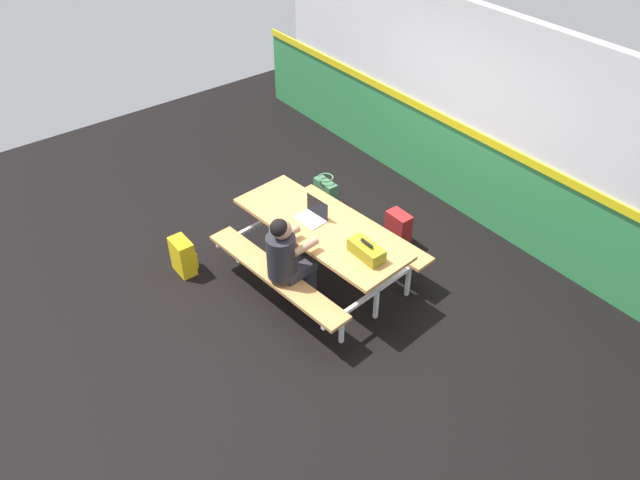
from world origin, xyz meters
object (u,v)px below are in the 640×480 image
picnic_table_main (320,238)px  toolbox_grey (366,250)px  tote_bag_bright (325,192)px  student_nearer (287,256)px  laptop_silver (313,215)px  satchel_spare (399,229)px  backpack_dark (183,256)px

picnic_table_main → toolbox_grey: 0.72m
tote_bag_bright → student_nearer: bearing=-49.6°
laptop_silver → satchel_spare: bearing=78.0°
backpack_dark → toolbox_grey: bearing=35.3°
toolbox_grey → backpack_dark: toolbox_grey is taller
backpack_dark → satchel_spare: same height
student_nearer → toolbox_grey: bearing=49.8°
picnic_table_main → laptop_silver: laptop_silver is taller
laptop_silver → tote_bag_bright: bearing=135.7°
student_nearer → laptop_silver: size_ratio=3.56×
student_nearer → picnic_table_main: bearing=106.6°
backpack_dark → satchel_spare: size_ratio=1.00×
student_nearer → tote_bag_bright: size_ratio=2.81×
backpack_dark → student_nearer: bearing=26.8°
tote_bag_bright → laptop_silver: bearing=-44.3°
picnic_table_main → satchel_spare: size_ratio=4.86×
tote_bag_bright → satchel_spare: (1.18, 0.19, 0.02)m
backpack_dark → tote_bag_bright: bearing=91.5°
picnic_table_main → backpack_dark: (-1.05, -1.16, -0.36)m
picnic_table_main → laptop_silver: bearing=171.9°
laptop_silver → backpack_dark: (-0.89, -1.18, -0.57)m
tote_bag_bright → toolbox_grey: bearing=-26.3°
student_nearer → laptop_silver: 0.66m
toolbox_grey → satchel_spare: size_ratio=0.91×
picnic_table_main → toolbox_grey: (0.68, 0.06, 0.23)m
backpack_dark → tote_bag_bright: (-0.06, 2.10, -0.02)m
laptop_silver → toolbox_grey: 0.83m
tote_bag_bright → satchel_spare: bearing=9.1°
tote_bag_bright → satchel_spare: size_ratio=0.98×
laptop_silver → picnic_table_main: bearing=-8.1°
picnic_table_main → student_nearer: size_ratio=1.77×
laptop_silver → toolbox_grey: laptop_silver is taller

